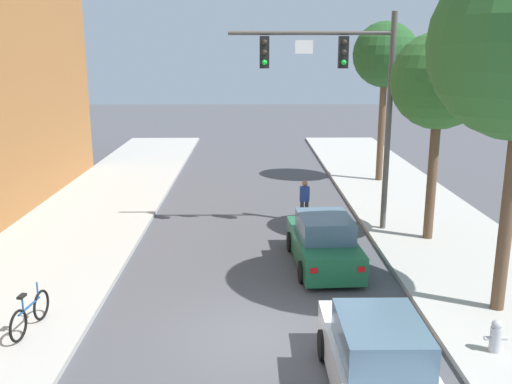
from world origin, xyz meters
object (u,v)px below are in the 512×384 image
(car_following_white, at_px, (378,362))
(street_tree_second, at_px, (439,82))
(pedestrian_crossing_road, at_px, (304,199))
(bicycle_leaning, at_px, (30,314))
(fire_hydrant, at_px, (496,336))
(street_tree_third, at_px, (385,56))
(traffic_signal_mast, at_px, (346,84))
(car_lead_green, at_px, (323,243))

(car_following_white, bearing_deg, street_tree_second, 67.18)
(pedestrian_crossing_road, bearing_deg, street_tree_second, -30.04)
(car_following_white, relative_size, bicycle_leaning, 2.41)
(fire_hydrant, distance_m, street_tree_third, 17.54)
(traffic_signal_mast, height_order, street_tree_second, traffic_signal_mast)
(traffic_signal_mast, distance_m, car_following_white, 10.99)
(car_lead_green, xyz_separation_m, pedestrian_crossing_road, (-0.15, 4.47, 0.19))
(car_lead_green, height_order, fire_hydrant, car_lead_green)
(pedestrian_crossing_road, relative_size, street_tree_second, 0.24)
(car_lead_green, relative_size, car_following_white, 1.02)
(car_following_white, bearing_deg, fire_hydrant, 25.45)
(traffic_signal_mast, distance_m, street_tree_second, 3.04)
(street_tree_second, bearing_deg, street_tree_third, 87.71)
(car_following_white, distance_m, street_tree_third, 19.14)
(traffic_signal_mast, distance_m, bicycle_leaning, 12.16)
(fire_hydrant, bearing_deg, car_lead_green, 118.86)
(fire_hydrant, height_order, street_tree_second, street_tree_second)
(car_lead_green, relative_size, pedestrian_crossing_road, 2.64)
(street_tree_third, bearing_deg, car_following_white, -102.86)
(car_lead_green, xyz_separation_m, fire_hydrant, (2.95, -5.36, -0.22))
(car_lead_green, distance_m, street_tree_third, 13.14)
(car_lead_green, relative_size, fire_hydrant, 6.00)
(car_following_white, relative_size, fire_hydrant, 5.90)
(car_lead_green, relative_size, street_tree_third, 0.57)
(car_lead_green, bearing_deg, street_tree_second, 29.01)
(traffic_signal_mast, height_order, car_lead_green, traffic_signal_mast)
(bicycle_leaning, bearing_deg, car_lead_green, 30.69)
(fire_hydrant, height_order, street_tree_third, street_tree_third)
(car_following_white, xyz_separation_m, street_tree_second, (3.72, 8.84, 4.68))
(car_following_white, distance_m, street_tree_second, 10.68)
(bicycle_leaning, distance_m, street_tree_second, 13.72)
(pedestrian_crossing_road, relative_size, fire_hydrant, 2.28)
(pedestrian_crossing_road, relative_size, bicycle_leaning, 0.93)
(car_following_white, distance_m, fire_hydrant, 3.12)
(bicycle_leaning, bearing_deg, pedestrian_crossing_road, 51.04)
(bicycle_leaning, bearing_deg, car_following_white, -18.09)
(street_tree_second, bearing_deg, fire_hydrant, -96.95)
(traffic_signal_mast, xyz_separation_m, car_lead_green, (-1.04, -3.25, -4.57))
(car_lead_green, height_order, pedestrian_crossing_road, pedestrian_crossing_road)
(traffic_signal_mast, bearing_deg, car_lead_green, -107.75)
(bicycle_leaning, xyz_separation_m, fire_hydrant, (10.18, -1.07, -0.03))
(traffic_signal_mast, height_order, car_following_white, traffic_signal_mast)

